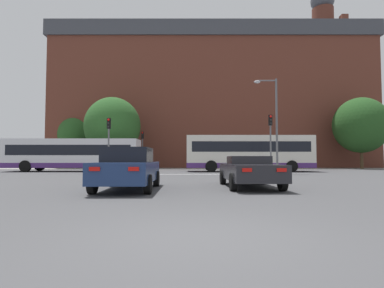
# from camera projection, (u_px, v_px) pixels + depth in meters

# --- Properties ---
(ground_plane) EXTENTS (400.00, 400.00, 0.00)m
(ground_plane) POSITION_uv_depth(u_px,v_px,m) (200.00, 237.00, 4.42)
(ground_plane) COLOR #474749
(stop_line_strip) EXTENTS (9.30, 0.30, 0.01)m
(stop_line_strip) POSITION_uv_depth(u_px,v_px,m) (195.00, 174.00, 21.92)
(stop_line_strip) COLOR silver
(stop_line_strip) RESTS_ON ground_plane
(far_pavement) EXTENTS (70.33, 2.50, 0.01)m
(far_pavement) POSITION_uv_depth(u_px,v_px,m) (194.00, 169.00, 34.07)
(far_pavement) COLOR #A09B91
(far_pavement) RESTS_ON ground_plane
(brick_civic_building) EXTENTS (43.98, 11.80, 26.47)m
(brick_civic_building) POSITION_uv_depth(u_px,v_px,m) (213.00, 100.00, 43.97)
(brick_civic_building) COLOR brown
(brick_civic_building) RESTS_ON ground_plane
(car_saloon_left) EXTENTS (2.08, 4.46, 1.56)m
(car_saloon_left) POSITION_uv_depth(u_px,v_px,m) (130.00, 168.00, 11.11)
(car_saloon_left) COLOR navy
(car_saloon_left) RESTS_ON ground_plane
(car_roadster_right) EXTENTS (2.09, 4.60, 1.26)m
(car_roadster_right) POSITION_uv_depth(u_px,v_px,m) (251.00, 171.00, 12.08)
(car_roadster_right) COLOR #232328
(car_roadster_right) RESTS_ON ground_plane
(bus_crossing_lead) EXTENTS (11.17, 2.71, 3.20)m
(bus_crossing_lead) POSITION_uv_depth(u_px,v_px,m) (250.00, 152.00, 26.90)
(bus_crossing_lead) COLOR silver
(bus_crossing_lead) RESTS_ON ground_plane
(bus_crossing_trailing) EXTENTS (11.84, 2.73, 2.90)m
(bus_crossing_trailing) POSITION_uv_depth(u_px,v_px,m) (75.00, 154.00, 27.17)
(bus_crossing_trailing) COLOR silver
(bus_crossing_trailing) RESTS_ON ground_plane
(traffic_light_near_right) EXTENTS (0.26, 0.31, 4.42)m
(traffic_light_near_right) POSITION_uv_depth(u_px,v_px,m) (272.00, 134.00, 22.23)
(traffic_light_near_right) COLOR slate
(traffic_light_near_right) RESTS_ON ground_plane
(traffic_light_far_left) EXTENTS (0.26, 0.31, 4.20)m
(traffic_light_far_left) POSITION_uv_depth(u_px,v_px,m) (144.00, 144.00, 33.68)
(traffic_light_far_left) COLOR slate
(traffic_light_far_left) RESTS_ON ground_plane
(traffic_light_near_left) EXTENTS (0.26, 0.31, 4.17)m
(traffic_light_near_left) POSITION_uv_depth(u_px,v_px,m) (110.00, 136.00, 22.19)
(traffic_light_near_left) COLOR slate
(traffic_light_near_left) RESTS_ON ground_plane
(street_lamp_junction) EXTENTS (1.81, 0.36, 7.37)m
(street_lamp_junction) POSITION_uv_depth(u_px,v_px,m) (274.00, 116.00, 23.07)
(street_lamp_junction) COLOR slate
(street_lamp_junction) RESTS_ON ground_plane
(pedestrian_waiting) EXTENTS (0.38, 0.46, 1.83)m
(pedestrian_waiting) POSITION_uv_depth(u_px,v_px,m) (126.00, 159.00, 34.67)
(pedestrian_waiting) COLOR brown
(pedestrian_waiting) RESTS_ON ground_plane
(tree_by_building) EXTENTS (6.07, 6.07, 8.19)m
(tree_by_building) POSITION_uv_depth(u_px,v_px,m) (363.00, 125.00, 34.32)
(tree_by_building) COLOR #4C3823
(tree_by_building) RESTS_ON ground_plane
(tree_kerbside) EXTENTS (4.52, 4.52, 6.69)m
(tree_kerbside) POSITION_uv_depth(u_px,v_px,m) (77.00, 135.00, 39.27)
(tree_kerbside) COLOR #4C3823
(tree_kerbside) RESTS_ON ground_plane
(tree_distant) EXTENTS (6.24, 6.24, 8.07)m
(tree_distant) POSITION_uv_depth(u_px,v_px,m) (114.00, 126.00, 33.74)
(tree_distant) COLOR #4C3823
(tree_distant) RESTS_ON ground_plane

